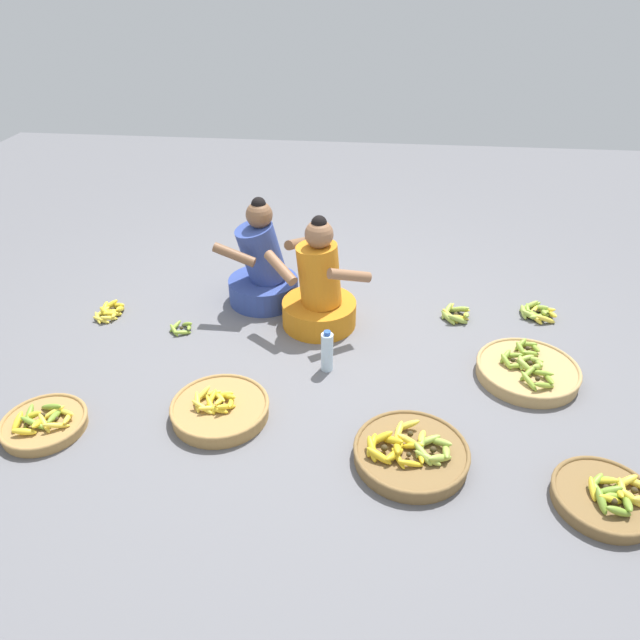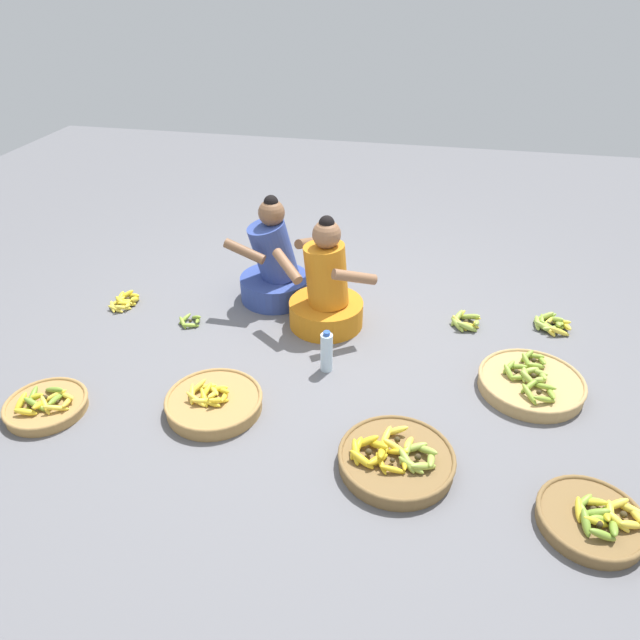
{
  "view_description": "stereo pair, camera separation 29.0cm",
  "coord_description": "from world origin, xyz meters",
  "px_view_note": "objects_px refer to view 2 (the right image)",
  "views": [
    {
      "loc": [
        0.32,
        -3.16,
        2.24
      ],
      "look_at": [
        0.0,
        -0.2,
        0.35
      ],
      "focal_mm": 32.57,
      "sensor_mm": 36.0,
      "label": 1
    },
    {
      "loc": [
        0.61,
        -3.11,
        2.24
      ],
      "look_at": [
        0.0,
        -0.2,
        0.35
      ],
      "focal_mm": 32.57,
      "sensor_mm": 36.0,
      "label": 2
    }
  ],
  "objects_px": {
    "loose_bananas_near_bicycle": "(466,321)",
    "water_bottle": "(327,352)",
    "vendor_woman_behind": "(274,267)",
    "loose_bananas_back_left": "(190,321)",
    "vendor_woman_front": "(326,292)",
    "banana_basket_front_center": "(592,519)",
    "banana_basket_mid_right": "(214,402)",
    "banana_basket_front_left": "(46,405)",
    "loose_bananas_back_right": "(125,301)",
    "banana_basket_front_right": "(396,459)",
    "banana_basket_back_center": "(531,383)",
    "loose_bananas_near_vendor": "(552,324)"
  },
  "relations": [
    {
      "from": "loose_bananas_back_left",
      "to": "banana_basket_mid_right",
      "type": "bearing_deg",
      "value": -59.43
    },
    {
      "from": "loose_bananas_back_right",
      "to": "banana_basket_front_right",
      "type": "bearing_deg",
      "value": -29.47
    },
    {
      "from": "loose_bananas_near_bicycle",
      "to": "water_bottle",
      "type": "relative_size",
      "value": 0.9
    },
    {
      "from": "banana_basket_mid_right",
      "to": "banana_basket_back_center",
      "type": "distance_m",
      "value": 1.89
    },
    {
      "from": "banana_basket_front_left",
      "to": "vendor_woman_behind",
      "type": "bearing_deg",
      "value": 58.2
    },
    {
      "from": "vendor_woman_behind",
      "to": "vendor_woman_front",
      "type": "bearing_deg",
      "value": -32.38
    },
    {
      "from": "banana_basket_front_right",
      "to": "loose_bananas_back_right",
      "type": "bearing_deg",
      "value": 150.53
    },
    {
      "from": "loose_bananas_back_right",
      "to": "water_bottle",
      "type": "bearing_deg",
      "value": -16.26
    },
    {
      "from": "banana_basket_front_left",
      "to": "water_bottle",
      "type": "relative_size",
      "value": 1.63
    },
    {
      "from": "banana_basket_front_center",
      "to": "loose_bananas_near_vendor",
      "type": "distance_m",
      "value": 1.71
    },
    {
      "from": "loose_bananas_near_bicycle",
      "to": "loose_bananas_back_right",
      "type": "relative_size",
      "value": 0.92
    },
    {
      "from": "banana_basket_back_center",
      "to": "loose_bananas_back_right",
      "type": "bearing_deg",
      "value": 171.64
    },
    {
      "from": "vendor_woman_front",
      "to": "banana_basket_front_right",
      "type": "distance_m",
      "value": 1.41
    },
    {
      "from": "loose_bananas_back_right",
      "to": "water_bottle",
      "type": "distance_m",
      "value": 1.71
    },
    {
      "from": "banana_basket_front_center",
      "to": "water_bottle",
      "type": "relative_size",
      "value": 1.72
    },
    {
      "from": "vendor_woman_front",
      "to": "loose_bananas_near_vendor",
      "type": "height_order",
      "value": "vendor_woman_front"
    },
    {
      "from": "loose_bananas_back_left",
      "to": "loose_bananas_back_right",
      "type": "relative_size",
      "value": 0.65
    },
    {
      "from": "banana_basket_mid_right",
      "to": "banana_basket_front_left",
      "type": "bearing_deg",
      "value": -167.16
    },
    {
      "from": "loose_bananas_near_vendor",
      "to": "loose_bananas_back_left",
      "type": "height_order",
      "value": "loose_bananas_near_vendor"
    },
    {
      "from": "banana_basket_front_right",
      "to": "loose_bananas_near_vendor",
      "type": "height_order",
      "value": "banana_basket_front_right"
    },
    {
      "from": "vendor_woman_front",
      "to": "banana_basket_mid_right",
      "type": "bearing_deg",
      "value": -113.96
    },
    {
      "from": "loose_bananas_near_vendor",
      "to": "loose_bananas_near_bicycle",
      "type": "xyz_separation_m",
      "value": [
        -0.59,
        -0.09,
        0.0
      ]
    },
    {
      "from": "vendor_woman_front",
      "to": "loose_bananas_near_bicycle",
      "type": "height_order",
      "value": "vendor_woman_front"
    },
    {
      "from": "loose_bananas_back_left",
      "to": "loose_bananas_near_bicycle",
      "type": "relative_size",
      "value": 0.7
    },
    {
      "from": "loose_bananas_back_left",
      "to": "banana_basket_front_center",
      "type": "bearing_deg",
      "value": -26.67
    },
    {
      "from": "loose_bananas_near_bicycle",
      "to": "water_bottle",
      "type": "distance_m",
      "value": 1.12
    },
    {
      "from": "banana_basket_front_right",
      "to": "loose_bananas_near_vendor",
      "type": "bearing_deg",
      "value": 58.13
    },
    {
      "from": "banana_basket_mid_right",
      "to": "banana_basket_front_right",
      "type": "bearing_deg",
      "value": -12.21
    },
    {
      "from": "loose_bananas_near_vendor",
      "to": "loose_bananas_back_left",
      "type": "xyz_separation_m",
      "value": [
        -2.51,
        -0.47,
        -0.01
      ]
    },
    {
      "from": "banana_basket_front_center",
      "to": "banana_basket_front_left",
      "type": "bearing_deg",
      "value": 176.05
    },
    {
      "from": "vendor_woman_front",
      "to": "banana_basket_front_center",
      "type": "bearing_deg",
      "value": -43.19
    },
    {
      "from": "banana_basket_front_left",
      "to": "banana_basket_front_right",
      "type": "xyz_separation_m",
      "value": [
        2.01,
        -0.02,
        0.01
      ]
    },
    {
      "from": "banana_basket_front_left",
      "to": "loose_bananas_back_right",
      "type": "height_order",
      "value": "banana_basket_front_left"
    },
    {
      "from": "banana_basket_front_center",
      "to": "water_bottle",
      "type": "height_order",
      "value": "water_bottle"
    },
    {
      "from": "loose_bananas_back_left",
      "to": "banana_basket_front_right",
      "type": "bearing_deg",
      "value": -34.2
    },
    {
      "from": "loose_bananas_near_bicycle",
      "to": "banana_basket_mid_right",
      "type": "bearing_deg",
      "value": -139.83
    },
    {
      "from": "banana_basket_front_center",
      "to": "banana_basket_back_center",
      "type": "relative_size",
      "value": 0.78
    },
    {
      "from": "banana_basket_back_center",
      "to": "loose_bananas_near_bicycle",
      "type": "distance_m",
      "value": 0.75
    },
    {
      "from": "vendor_woman_front",
      "to": "loose_bananas_back_right",
      "type": "relative_size",
      "value": 2.94
    },
    {
      "from": "banana_basket_front_right",
      "to": "loose_bananas_near_bicycle",
      "type": "height_order",
      "value": "banana_basket_front_right"
    },
    {
      "from": "loose_bananas_near_bicycle",
      "to": "water_bottle",
      "type": "height_order",
      "value": "water_bottle"
    },
    {
      "from": "banana_basket_back_center",
      "to": "water_bottle",
      "type": "xyz_separation_m",
      "value": [
        -1.24,
        -0.05,
        0.08
      ]
    },
    {
      "from": "banana_basket_front_left",
      "to": "loose_bananas_near_vendor",
      "type": "relative_size",
      "value": 1.71
    },
    {
      "from": "water_bottle",
      "to": "vendor_woman_front",
      "type": "bearing_deg",
      "value": 101.67
    },
    {
      "from": "vendor_woman_front",
      "to": "loose_bananas_near_bicycle",
      "type": "xyz_separation_m",
      "value": [
        0.98,
        0.18,
        -0.23
      ]
    },
    {
      "from": "banana_basket_front_right",
      "to": "banana_basket_back_center",
      "type": "bearing_deg",
      "value": 46.88
    },
    {
      "from": "vendor_woman_front",
      "to": "banana_basket_back_center",
      "type": "relative_size",
      "value": 1.3
    },
    {
      "from": "vendor_woman_behind",
      "to": "loose_bananas_back_left",
      "type": "height_order",
      "value": "vendor_woman_behind"
    },
    {
      "from": "loose_bananas_near_bicycle",
      "to": "loose_bananas_back_right",
      "type": "bearing_deg",
      "value": -174.8
    },
    {
      "from": "banana_basket_back_center",
      "to": "loose_bananas_back_left",
      "type": "distance_m",
      "value": 2.31
    }
  ]
}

